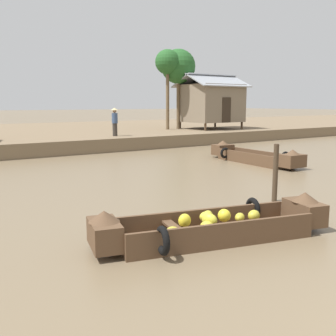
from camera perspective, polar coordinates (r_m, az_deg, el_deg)
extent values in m
plane|color=#726047|center=(11.76, -7.93, -4.01)|extent=(300.00, 300.00, 0.00)
cube|color=brown|center=(8.10, 6.49, -9.68)|extent=(3.99, 1.99, 0.12)
cube|color=brown|center=(8.46, 4.95, -7.07)|extent=(3.75, 0.99, 0.37)
cube|color=brown|center=(7.58, 8.28, -9.08)|extent=(3.75, 0.99, 0.37)
cube|color=brown|center=(9.15, 18.84, -5.96)|extent=(0.71, 1.04, 0.47)
cone|color=brown|center=(9.07, 18.95, -3.91)|extent=(0.68, 0.68, 0.20)
cube|color=brown|center=(7.33, -9.04, -9.33)|extent=(0.71, 1.04, 0.47)
cone|color=brown|center=(7.23, -9.10, -6.80)|extent=(0.68, 0.68, 0.20)
cube|color=brown|center=(7.70, 0.99, -8.56)|extent=(0.43, 1.02, 0.05)
torus|color=black|center=(9.15, 12.00, -5.74)|extent=(0.24, 0.53, 0.52)
torus|color=black|center=(6.97, -0.76, -10.32)|extent=(0.24, 0.53, 0.52)
ellipsoid|color=yellow|center=(7.72, 2.38, -7.51)|extent=(0.29, 0.25, 0.27)
ellipsoid|color=yellow|center=(7.82, 5.93, -7.42)|extent=(0.31, 0.37, 0.27)
ellipsoid|color=gold|center=(7.62, 5.58, -8.36)|extent=(0.32, 0.34, 0.22)
ellipsoid|color=gold|center=(8.38, 10.19, -6.94)|extent=(0.35, 0.32, 0.18)
ellipsoid|color=yellow|center=(8.16, 8.02, -6.72)|extent=(0.36, 0.37, 0.26)
ellipsoid|color=yellow|center=(8.08, 5.66, -7.00)|extent=(0.40, 0.36, 0.27)
ellipsoid|color=gold|center=(8.42, 12.15, -6.63)|extent=(0.32, 0.29, 0.23)
ellipsoid|color=yellow|center=(8.08, 5.48, -6.93)|extent=(0.32, 0.29, 0.21)
ellipsoid|color=gold|center=(7.46, 0.67, -9.11)|extent=(0.35, 0.34, 0.20)
cube|color=brown|center=(18.52, 12.11, 0.91)|extent=(1.33, 3.87, 0.12)
cube|color=brown|center=(18.14, 10.93, 1.59)|extent=(0.30, 3.81, 0.39)
cube|color=brown|center=(18.83, 13.29, 1.79)|extent=(0.30, 3.81, 0.39)
cube|color=brown|center=(20.17, 7.82, 2.61)|extent=(0.98, 0.74, 0.52)
cone|color=brown|center=(20.14, 7.84, 3.62)|extent=(0.59, 0.59, 0.20)
cube|color=brown|center=(16.91, 17.30, 1.00)|extent=(0.98, 0.74, 0.52)
cone|color=brown|center=(16.86, 17.36, 2.21)|extent=(0.59, 0.59, 0.20)
cube|color=brown|center=(17.90, 13.90, 1.45)|extent=(1.01, 0.26, 0.05)
torus|color=black|center=(19.03, 8.12, 2.13)|extent=(0.53, 0.15, 0.52)
torus|color=black|center=(18.03, 16.38, 1.46)|extent=(0.53, 0.15, 0.52)
cylinder|color=#4C3826|center=(28.36, 5.35, 5.85)|extent=(0.16, 0.16, 0.53)
cylinder|color=#4C3826|center=(30.70, 10.47, 5.99)|extent=(0.16, 0.16, 0.53)
cylinder|color=#4C3826|center=(30.79, 1.73, 6.15)|extent=(0.16, 0.16, 0.53)
cylinder|color=#4C3826|center=(32.96, 6.73, 6.29)|extent=(0.16, 0.16, 0.53)
cube|color=#7A6B56|center=(30.61, 6.15, 9.16)|extent=(3.91, 3.46, 2.75)
cube|color=#2D2319|center=(29.29, 8.35, 8.18)|extent=(0.80, 0.04, 1.80)
cube|color=#9399A0|center=(30.00, 7.29, 12.30)|extent=(4.61, 2.22, 0.99)
cube|color=#9399A0|center=(31.33, 5.16, 12.21)|extent=(4.61, 2.22, 0.99)
cylinder|color=brown|center=(29.68, -0.06, 9.83)|extent=(0.24, 0.24, 4.46)
sphere|color=#235623|center=(29.82, -0.06, 14.89)|extent=(1.80, 1.80, 1.80)
cylinder|color=brown|center=(30.45, 1.47, 9.58)|extent=(0.24, 0.24, 4.21)
sphere|color=#235623|center=(30.57, 1.49, 14.28)|extent=(2.54, 2.54, 2.54)
cylinder|color=#332D28|center=(23.92, -7.57, 5.44)|extent=(0.28, 0.28, 0.75)
cylinder|color=#384C70|center=(23.88, -7.61, 7.06)|extent=(0.34, 0.34, 0.60)
sphere|color=#9E7556|center=(23.87, -7.63, 8.06)|extent=(0.22, 0.22, 0.22)
cone|color=tan|center=(23.87, -7.63, 8.35)|extent=(0.44, 0.44, 0.14)
cylinder|color=#423323|center=(11.29, 15.07, -0.68)|extent=(0.14, 0.14, 1.59)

